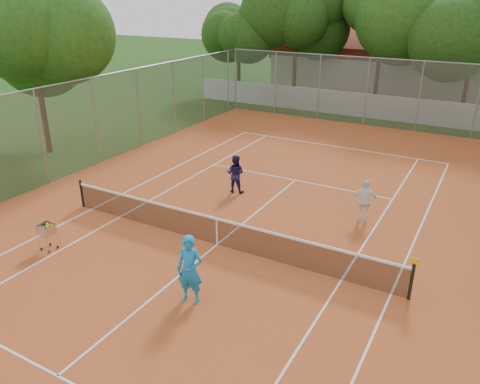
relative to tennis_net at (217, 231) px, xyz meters
The scene contains 12 objects.
ground 0.51m from the tennis_net, ahead, with size 120.00×120.00×0.00m, color #193B10.
court_pad 0.50m from the tennis_net, ahead, with size 18.00×34.00×0.02m, color #B55023.
court_lines 0.49m from the tennis_net, ahead, with size 10.98×23.78×0.01m, color white.
tennis_net is the anchor object (origin of this frame).
perimeter_fence 1.49m from the tennis_net, ahead, with size 18.00×34.00×4.00m, color slate.
boundary_wall 19.00m from the tennis_net, 90.00° to the left, with size 26.00×0.30×1.50m, color silver.
clubhouse 29.12m from the tennis_net, 93.95° to the left, with size 16.40×9.00×4.40m, color beige.
tropical_trees 22.45m from the tennis_net, 90.00° to the left, with size 29.00×19.00×10.00m, color #14340D.
player_near 3.04m from the tennis_net, 71.31° to the right, with size 0.69×0.45×1.90m, color #1885CD.
player_far_left 4.39m from the tennis_net, 112.08° to the left, with size 0.75×0.59×1.55m, color #1C1848.
player_far_right 5.34m from the tennis_net, 47.30° to the left, with size 0.93×0.39×1.58m, color white.
ball_hopper 5.28m from the tennis_net, 147.70° to the right, with size 0.46×0.46×0.95m, color silver.
Camera 1 is at (7.04, -11.10, 7.47)m, focal length 35.00 mm.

